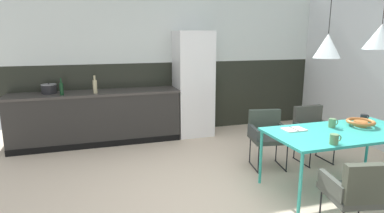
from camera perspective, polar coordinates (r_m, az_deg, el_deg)
ground_plane at (r=3.78m, az=9.00°, el=-16.60°), size 8.05×8.05×0.00m
back_wall_splashback_dark at (r=6.28m, az=-3.11°, el=1.77°), size 6.04×0.12×1.34m
back_wall_panel_upper at (r=6.18m, az=-3.26°, el=14.08°), size 6.04×0.12×1.34m
kitchen_counter at (r=5.79m, az=-16.48°, el=-1.88°), size 2.82×0.63×0.90m
refrigerator_column at (r=5.96m, az=0.21°, el=4.03°), size 0.65×0.60×1.92m
dining_table at (r=4.21m, az=25.07°, el=-4.54°), size 1.76×0.88×0.72m
armchair_near_window at (r=5.07m, az=20.51°, el=-3.45°), size 0.49×0.48×0.81m
armchair_corner_seat at (r=4.67m, az=13.16°, el=-4.20°), size 0.56×0.55×0.79m
armchair_by_stool at (r=3.25m, az=27.67°, el=-12.84°), size 0.56×0.56×0.80m
fruit_bowl at (r=4.54m, az=27.74°, el=-2.49°), size 0.34×0.34×0.08m
open_book at (r=4.05m, az=17.62°, el=-3.89°), size 0.26×0.19×0.02m
mug_white_ceramic at (r=4.86m, az=28.21°, el=-1.71°), size 0.13×0.09×0.08m
mug_dark_espresso at (r=3.66m, az=23.93°, el=-5.32°), size 0.14×0.09×0.11m
mug_glass_clear at (r=4.32m, az=23.64°, el=-2.69°), size 0.13×0.08×0.11m
cooking_pot at (r=5.80m, az=-24.01°, el=2.89°), size 0.25×0.25×0.18m
bottle_spice_small at (r=5.55m, az=-16.83°, el=3.48°), size 0.07×0.07×0.30m
bottle_wine_green at (r=5.56m, az=-22.14°, el=2.96°), size 0.06×0.06×0.28m
pendant_lamp_over_table_near at (r=3.80m, az=22.90°, el=9.88°), size 0.28×0.28×1.04m
pendant_lamp_over_table_far at (r=4.27m, az=30.49°, el=10.62°), size 0.37×0.37×0.95m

